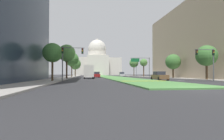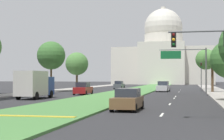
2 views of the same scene
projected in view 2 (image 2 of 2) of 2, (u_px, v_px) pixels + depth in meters
The scene contains 19 objects.
ground_plane at pixel (141, 90), 74.33m from camera, with size 291.03×291.03×0.00m, color #2B2B2D.
grass_median at pixel (136, 90), 67.86m from camera, with size 7.35×119.06×0.14m, color #4C8442.
median_curb_nose at pixel (22, 116), 21.73m from camera, with size 6.62×0.50×0.04m, color gold.
lane_dashes_right at pixel (176, 96), 47.26m from camera, with size 0.16×52.40×0.01m.
sidewalk_left at pixel (51, 91), 64.37m from camera, with size 4.00×119.06×0.15m, color #9E9991.
sidewalk_right at pixel (218, 92), 58.42m from camera, with size 4.00×119.06×0.15m, color #9E9991.
capitol_building at pixel (163, 56), 138.48m from camera, with size 37.11×22.50×29.60m.
traffic_light_near_right at pixel (211, 53), 20.34m from camera, with size 3.34×0.35×5.20m.
traffic_light_far_right at pixel (201, 73), 64.02m from camera, with size 0.28×0.35×5.20m.
overhead_guide_sign at pixel (188, 61), 50.00m from camera, with size 6.42×0.20×6.50m.
street_tree_left_far at pixel (51, 56), 62.70m from camera, with size 4.88×4.88×8.71m.
street_tree_right_far at pixel (212, 60), 59.15m from camera, with size 2.88×2.88×6.93m.
street_tree_left_distant at pixel (77, 64), 75.85m from camera, with size 4.77×4.77×7.73m.
street_tree_right_distant at pixel (206, 59), 71.75m from camera, with size 4.10×4.10×8.10m.
sedan_lead_stopped at pixel (128, 100), 27.29m from camera, with size 1.94×4.40×1.63m.
sedan_midblock at pixel (83, 89), 52.48m from camera, with size 2.03×4.66×1.78m.
sedan_distant at pixel (163, 87), 63.16m from camera, with size 2.21×4.52×1.82m.
sedan_far_horizon at pixel (119, 85), 80.43m from camera, with size 1.90×4.19×1.72m.
box_truck_delivery at pixel (35, 84), 42.13m from camera, with size 2.40×6.40×3.20m.
Camera 2 is at (9.77, -7.84, 2.44)m, focal length 58.48 mm.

